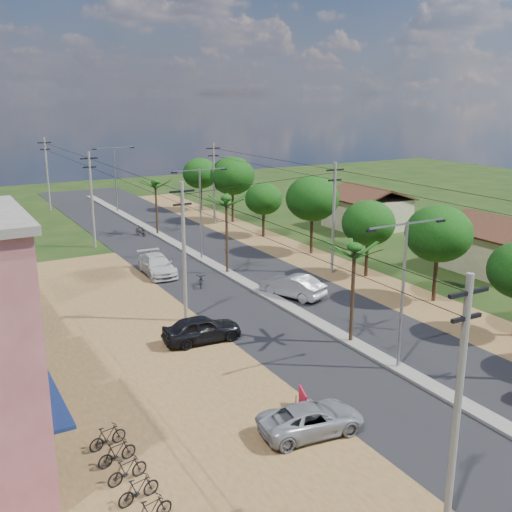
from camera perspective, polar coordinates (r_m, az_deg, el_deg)
The scene contains 33 objects.
ground at distance 33.12m, azimuth 13.32°, elevation -10.46°, with size 160.00×160.00×0.00m, color black.
road at distance 44.37m, azimuth 0.16°, elevation -3.33°, with size 12.00×110.00×0.04m, color black.
median at distance 46.85m, azimuth -1.65°, elevation -2.23°, with size 1.00×90.00×0.18m, color #605E56.
dirt_lot_west at distance 33.26m, azimuth -16.88°, elevation -10.58°, with size 18.00×46.00×0.04m, color brown.
dirt_shoulder_east at distance 48.93m, azimuth 8.85°, elevation -1.74°, with size 5.00×90.00×0.03m, color brown.
house_east_near at distance 52.90m, azimuth 22.22°, elevation 1.25°, with size 7.60×7.50×4.60m.
house_east_far at distance 65.89m, azimuth 10.54°, elevation 4.69°, with size 7.60×7.50×4.60m.
tree_east_c at distance 42.80m, azimuth 17.00°, elevation 2.04°, with size 4.60×4.60×6.83m.
tree_east_d at distance 47.67m, azimuth 10.66°, elevation 3.10°, with size 4.20×4.20×6.13m.
tree_east_e at distance 53.89m, azimuth 5.39°, elevation 5.48°, with size 4.80×4.80×7.14m.
tree_east_f at distance 60.53m, azimuth 0.72°, elevation 5.46°, with size 3.80×3.80×5.52m.
tree_east_g at distance 67.55m, azimuth -2.27°, elevation 7.63°, with size 5.00×5.00×7.38m.
tree_east_h at distance 74.65m, azimuth -5.31°, elevation 7.83°, with size 4.40×4.40×6.52m.
palm_median_near at distance 34.06m, azimuth 9.36°, elevation 0.40°, with size 2.00×2.00×6.15m.
palm_median_mid at distance 47.20m, azimuth -2.84°, elevation 5.15°, with size 2.00×2.00×6.55m.
palm_median_far at distance 61.85m, azimuth -9.56°, elevation 6.75°, with size 2.00×2.00×5.85m.
streetlight_near at distance 31.38m, azimuth 13.85°, elevation -2.55°, with size 5.10×0.18×8.00m.
streetlight_mid at distance 51.85m, azimuth -5.32°, elevation 4.76°, with size 5.10×0.18×8.00m.
streetlight_far at distance 75.11m, azimuth -13.27°, elevation 7.65°, with size 5.10×0.18×8.00m.
utility_pole_w_a at distance 20.29m, azimuth 18.67°, elevation -13.12°, with size 1.60×0.24×9.00m.
utility_pole_w_b at distance 37.48m, azimuth -6.89°, elevation 0.63°, with size 1.60×0.24×9.00m.
utility_pole_w_c at distance 58.02m, azimuth -15.37°, elevation 5.37°, with size 1.60×0.24×9.00m.
utility_pole_w_d at distance 78.36m, azimuth -19.27°, elevation 7.49°, with size 1.60×0.24×9.00m.
utility_pole_e_b at distance 47.96m, azimuth 7.40°, elevation 3.81°, with size 1.60×0.24×9.00m.
utility_pole_e_c at distance 66.61m, azimuth -4.04°, elevation 7.08°, with size 1.60×0.24×9.00m.
car_silver_mid at distance 42.91m, azimuth 3.50°, elevation -2.90°, with size 1.71×4.90×1.61m, color gray.
car_white_far at distance 48.76m, azimuth -9.40°, elevation -0.89°, with size 2.18×5.36×1.56m, color #AEADA9.
car_parked_silver at distance 26.62m, azimuth 5.31°, elevation -15.27°, with size 2.14×4.64×1.29m, color gray.
car_parked_dark at distance 35.42m, azimuth -5.18°, elevation -6.97°, with size 1.86×4.63×1.58m, color black.
moto_rider_west_a at distance 45.39m, azimuth -5.26°, elevation -2.31°, with size 0.68×1.94×1.02m, color black.
moto_rider_west_b at distance 62.50m, azimuth -10.95°, elevation 2.35°, with size 0.49×1.74×1.05m, color black.
roadside_sign at distance 28.30m, azimuth 4.48°, elevation -13.58°, with size 0.49×1.19×1.03m.
parked_scooter_row at distance 23.23m, azimuth -11.12°, elevation -20.99°, with size 1.73×8.61×1.00m.
Camera 1 is at (-20.80, -21.57, 14.10)m, focal length 42.00 mm.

